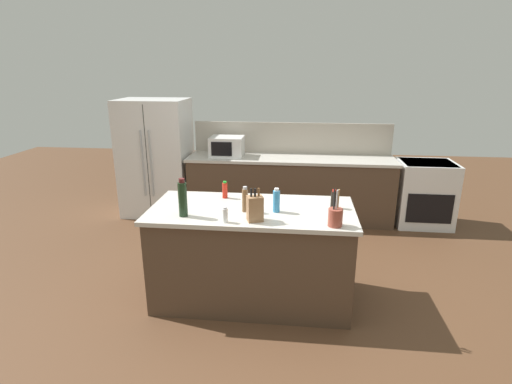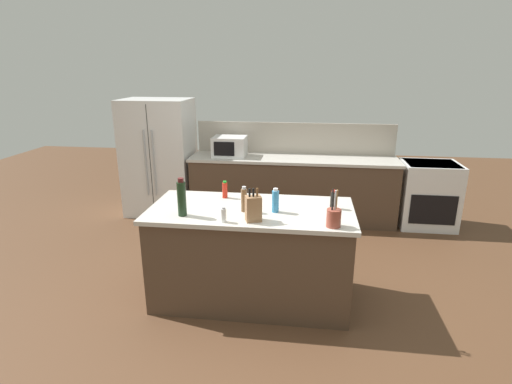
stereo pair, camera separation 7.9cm
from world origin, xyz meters
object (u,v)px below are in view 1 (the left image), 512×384
at_px(knife_block, 255,208).
at_px(hot_sauce_bottle, 225,190).
at_px(pepper_grinder, 245,200).
at_px(wine_bottle, 183,199).
at_px(refrigerator, 156,158).
at_px(microwave, 227,146).
at_px(dish_soap_bottle, 276,201).
at_px(soy_sauce_bottle, 334,199).
at_px(range_oven, 424,193).
at_px(utensil_crock, 335,217).
at_px(salt_shaker, 225,215).

distance_m(knife_block, hot_sauce_bottle, 0.69).
distance_m(pepper_grinder, wine_bottle, 0.56).
bearing_deg(wine_bottle, pepper_grinder, 18.47).
distance_m(refrigerator, microwave, 1.12).
bearing_deg(hot_sauce_bottle, dish_soap_bottle, -32.57).
xyz_separation_m(pepper_grinder, hot_sauce_bottle, (-0.25, 0.36, -0.03)).
distance_m(microwave, soy_sauce_bottle, 2.51).
bearing_deg(hot_sauce_bottle, soy_sauce_bottle, -9.66).
distance_m(refrigerator, dish_soap_bottle, 3.04).
xyz_separation_m(range_oven, pepper_grinder, (-2.27, -2.28, 0.58)).
distance_m(microwave, wine_bottle, 2.46).
bearing_deg(refrigerator, knife_block, -54.86).
height_order(soy_sauce_bottle, hot_sauce_bottle, soy_sauce_bottle).
bearing_deg(utensil_crock, dish_soap_bottle, 150.61).
height_order(refrigerator, soy_sauce_bottle, refrigerator).
distance_m(microwave, dish_soap_bottle, 2.42).
relative_size(microwave, wine_bottle, 1.39).
bearing_deg(pepper_grinder, hot_sauce_bottle, 124.89).
bearing_deg(microwave, salt_shaker, -80.06).
xyz_separation_m(microwave, wine_bottle, (0.06, -2.46, 0.02)).
height_order(knife_block, pepper_grinder, knife_block).
distance_m(knife_block, soy_sauce_bottle, 0.80).
relative_size(refrigerator, dish_soap_bottle, 7.82).
relative_size(refrigerator, knife_block, 6.01).
xyz_separation_m(refrigerator, dish_soap_bottle, (1.97, -2.31, 0.17)).
relative_size(refrigerator, hot_sauce_bottle, 10.07).
bearing_deg(soy_sauce_bottle, range_oven, 55.13).
distance_m(knife_block, pepper_grinder, 0.25).
bearing_deg(range_oven, utensil_crock, -120.21).
xyz_separation_m(soy_sauce_bottle, hot_sauce_bottle, (-1.06, 0.18, -0.00)).
distance_m(range_oven, salt_shaker, 3.55).
relative_size(utensil_crock, hot_sauce_bottle, 1.85).
bearing_deg(range_oven, pepper_grinder, -134.83).
xyz_separation_m(range_oven, wine_bottle, (-2.79, -2.46, 0.63)).
bearing_deg(knife_block, microwave, 85.75).
distance_m(soy_sauce_bottle, salt_shaker, 1.04).
bearing_deg(utensil_crock, range_oven, 59.79).
bearing_deg(range_oven, soy_sauce_bottle, -124.87).
height_order(refrigerator, wine_bottle, refrigerator).
bearing_deg(wine_bottle, soy_sauce_bottle, 15.05).
xyz_separation_m(pepper_grinder, dish_soap_bottle, (0.28, 0.02, -0.01)).
distance_m(microwave, utensil_crock, 2.89).
relative_size(hot_sauce_bottle, dish_soap_bottle, 0.78).
bearing_deg(salt_shaker, utensil_crock, 1.15).
bearing_deg(soy_sauce_bottle, salt_shaker, -153.64).
bearing_deg(range_oven, refrigerator, 179.25).
height_order(range_oven, microwave, microwave).
distance_m(refrigerator, utensil_crock, 3.58).
relative_size(range_oven, knife_block, 3.17).
bearing_deg(salt_shaker, wine_bottle, 164.89).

